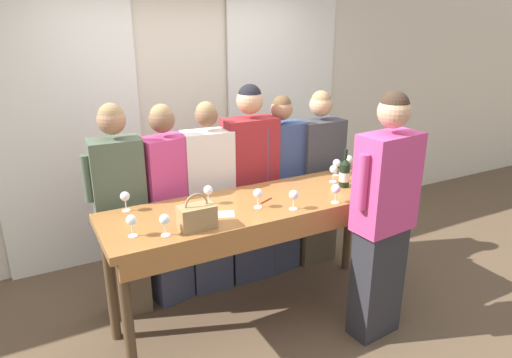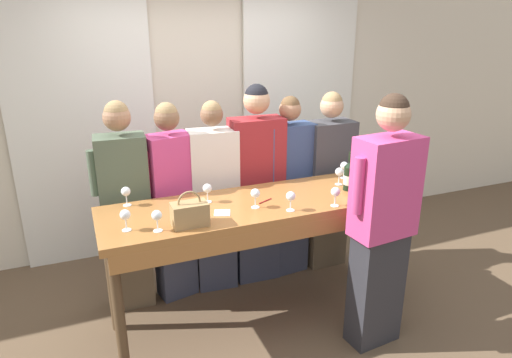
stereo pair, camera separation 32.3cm
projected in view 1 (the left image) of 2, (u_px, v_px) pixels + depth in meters
ground_plane at (260, 315)px, 3.64m from camera, size 18.00×18.00×0.00m
wall_back at (184, 109)px, 4.50m from camera, size 12.00×0.06×2.80m
curtain_panel_left at (67, 127)px, 3.98m from camera, size 1.28×0.03×2.69m
curtain_panel_right at (282, 106)px, 4.95m from camera, size 1.28×0.03×2.69m
tasting_bar at (262, 217)px, 3.33m from camera, size 2.29×0.69×0.99m
wine_bottle at (345, 173)px, 3.57m from camera, size 0.08×0.08×0.31m
handbag at (197, 216)px, 2.87m from camera, size 0.23×0.13×0.24m
wine_glass_front_left at (361, 182)px, 3.41m from camera, size 0.07×0.07×0.14m
wine_glass_front_mid at (334, 170)px, 3.68m from camera, size 0.07×0.07×0.14m
wine_glass_front_right at (165, 220)px, 2.76m from camera, size 0.07×0.07×0.14m
wine_glass_center_left at (337, 164)px, 3.84m from camera, size 0.07×0.07×0.14m
wine_glass_center_mid at (336, 190)px, 3.25m from camera, size 0.07×0.07×0.14m
wine_glass_center_right at (125, 197)px, 3.12m from camera, size 0.07×0.07×0.14m
wine_glass_back_left at (374, 172)px, 3.64m from camera, size 0.07×0.07×0.14m
wine_glass_back_mid at (132, 221)px, 2.75m from camera, size 0.07×0.07×0.14m
wine_glass_back_right at (258, 194)px, 3.17m from camera, size 0.07×0.07×0.14m
wine_glass_near_host at (349, 160)px, 3.94m from camera, size 0.07×0.07×0.14m
wine_glass_by_bottle at (294, 195)px, 3.15m from camera, size 0.07×0.07×0.14m
wine_glass_by_handbag at (208, 191)px, 3.23m from camera, size 0.07×0.07×0.14m
napkin at (226, 214)px, 3.09m from camera, size 0.14×0.14×0.00m
pen at (266, 201)px, 3.32m from camera, size 0.12×0.06×0.01m
guest_olive_jacket at (121, 211)px, 3.43m from camera, size 0.49×0.26×1.69m
guest_pink_top at (168, 205)px, 3.60m from camera, size 0.47×0.30×1.65m
guest_cream_sweater at (209, 199)px, 3.76m from camera, size 0.51×0.26×1.64m
guest_striped_shirt at (250, 184)px, 3.90m from camera, size 0.56×0.25×1.75m
guest_navy_coat at (280, 186)px, 4.06m from camera, size 0.54×0.25×1.64m
guest_beige_cap at (317, 178)px, 4.24m from camera, size 0.54×0.27×1.65m
host_pouring at (383, 218)px, 3.16m from camera, size 0.54×0.28×1.81m
potted_plant at (335, 194)px, 5.36m from camera, size 0.26×0.26×0.58m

